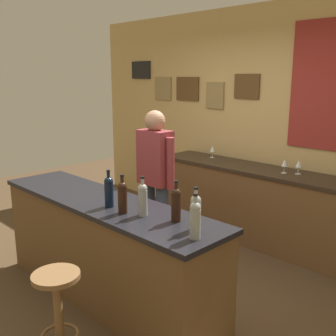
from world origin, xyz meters
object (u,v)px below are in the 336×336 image
at_px(wine_bottle_e, 196,211).
at_px(wine_bottle_f, 195,219).
at_px(wine_bottle_a, 109,190).
at_px(wine_bottle_c, 143,198).
at_px(bartender, 155,177).
at_px(wine_bottle_d, 176,203).
at_px(wine_glass_b, 284,163).
at_px(wine_glass_a, 212,149).
at_px(wine_bottle_b, 123,196).
at_px(wine_glass_c, 299,164).
at_px(bar_stool, 58,304).

bearing_deg(wine_bottle_e, wine_bottle_f, -50.09).
xyz_separation_m(wine_bottle_e, wine_bottle_f, (0.10, -0.12, 0.00)).
bearing_deg(wine_bottle_a, wine_bottle_c, 8.74).
relative_size(bartender, wine_bottle_a, 5.29).
distance_m(wine_bottle_d, wine_glass_b, 1.97).
xyz_separation_m(wine_bottle_d, wine_bottle_f, (0.31, -0.14, 0.00)).
height_order(wine_bottle_d, wine_bottle_f, same).
height_order(wine_bottle_d, wine_bottle_e, same).
height_order(wine_bottle_f, wine_glass_a, wine_bottle_f).
bearing_deg(wine_glass_b, wine_bottle_f, -76.05).
bearing_deg(wine_bottle_c, wine_glass_b, 88.72).
bearing_deg(wine_bottle_f, wine_bottle_e, 129.91).
distance_m(wine_bottle_c, wine_bottle_d, 0.28).
height_order(bartender, wine_bottle_b, bartender).
bearing_deg(wine_bottle_d, wine_glass_a, 122.49).
distance_m(wine_bottle_a, wine_glass_c, 2.24).
relative_size(wine_bottle_a, wine_bottle_e, 1.00).
bearing_deg(wine_glass_c, wine_bottle_f, -79.81).
height_order(wine_bottle_f, wine_glass_c, wine_bottle_f).
xyz_separation_m(bartender, wine_glass_a, (-0.32, 1.33, 0.07)).
distance_m(wine_bottle_e, wine_glass_b, 2.03).
xyz_separation_m(bartender, wine_glass_b, (0.79, 1.22, 0.07)).
distance_m(bar_stool, wine_glass_c, 2.90).
bearing_deg(wine_glass_a, wine_bottle_c, -63.91).
xyz_separation_m(bar_stool, wine_bottle_a, (-0.28, 0.66, 0.60)).
xyz_separation_m(wine_bottle_a, wine_bottle_f, (0.91, 0.00, 0.00)).
distance_m(wine_bottle_a, wine_bottle_f, 0.91).
bearing_deg(wine_bottle_a, wine_glass_b, 79.40).
bearing_deg(wine_glass_c, wine_bottle_c, -94.78).
bearing_deg(wine_bottle_a, wine_bottle_f, 0.12).
height_order(bar_stool, wine_bottle_a, wine_bottle_a).
relative_size(bar_stool, wine_bottle_a, 2.22).
distance_m(wine_bottle_b, wine_glass_c, 2.22).
bearing_deg(wine_bottle_e, wine_glass_c, 98.14).
xyz_separation_m(wine_bottle_c, wine_glass_c, (0.18, 2.12, -0.05)).
height_order(bar_stool, wine_bottle_d, wine_bottle_d).
bearing_deg(wine_glass_a, wine_bottle_a, -72.20).
bearing_deg(wine_glass_c, bar_stool, -94.92).
distance_m(bar_stool, wine_bottle_a, 0.93).
bearing_deg(bar_stool, wine_bottle_f, 46.22).
distance_m(bar_stool, wine_bottle_c, 0.93).
relative_size(wine_bottle_d, wine_glass_c, 1.97).
distance_m(wine_bottle_b, wine_glass_b, 2.13).
height_order(wine_bottle_a, wine_glass_c, wine_bottle_a).
height_order(wine_bottle_c, wine_glass_b, wine_bottle_c).
xyz_separation_m(wine_bottle_c, wine_bottle_d, (0.26, 0.09, 0.00)).
bearing_deg(wine_bottle_d, wine_bottle_c, -160.89).
xyz_separation_m(wine_bottle_e, wine_glass_b, (-0.43, 1.98, -0.05)).
bearing_deg(bartender, wine_bottle_d, -36.38).
distance_m(wine_bottle_f, wine_glass_b, 2.16).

